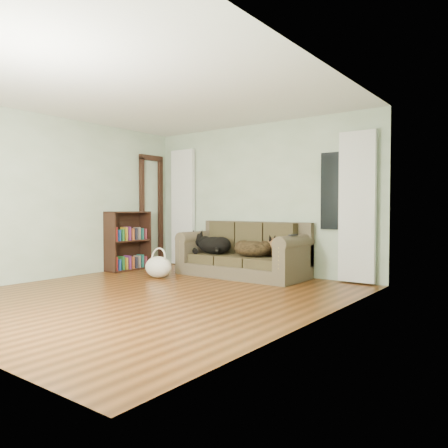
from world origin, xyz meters
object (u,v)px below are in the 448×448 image
Objects in this scene: sofa at (242,249)px; tote_bag at (158,268)px; dog_black_lab at (212,246)px; dog_shepherd at (255,248)px; bookshelf at (128,243)px.

tote_bag is (-0.99, -0.95, -0.29)m from sofa.
dog_black_lab is (-0.58, -0.06, 0.03)m from sofa.
tote_bag is (-0.41, -0.89, -0.32)m from dog_black_lab.
dog_shepherd is 2.47m from bookshelf.
dog_shepherd is (0.87, 0.02, 0.01)m from dog_black_lab.
bookshelf is at bearing -163.62° from sofa.
bookshelf reaches higher than tote_bag.
dog_shepherd is 1.60m from tote_bag.
dog_black_lab is at bearing 22.56° from bookshelf.
dog_black_lab is 1.48× the size of tote_bag.
bookshelf is (-1.12, 0.33, 0.34)m from tote_bag.
bookshelf is at bearing -140.18° from dog_black_lab.
bookshelf is (-2.11, -0.62, 0.05)m from sofa.
tote_bag is at bearing 22.85° from dog_shepherd.
sofa is 2.00× the size of bookshelf.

